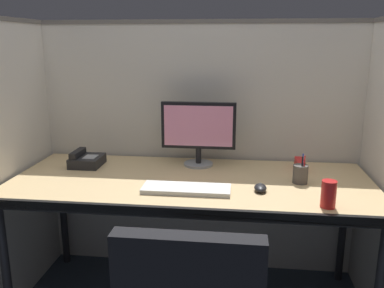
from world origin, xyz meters
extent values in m
cube|color=beige|center=(0.00, 0.74, 0.78)|extent=(2.20, 0.05, 1.55)
cube|color=#605B56|center=(0.00, 0.74, 1.56)|extent=(2.21, 0.06, 0.02)
cube|color=beige|center=(-0.99, 0.20, 0.78)|extent=(0.05, 1.40, 1.55)
cube|color=tan|center=(0.00, 0.30, 0.72)|extent=(1.90, 0.80, 0.04)
cube|color=black|center=(0.00, -0.09, 0.72)|extent=(1.90, 0.02, 0.05)
cylinder|color=black|center=(-0.89, -0.04, 0.35)|extent=(0.04, 0.04, 0.70)
cylinder|color=black|center=(-0.89, 0.64, 0.35)|extent=(0.04, 0.04, 0.70)
cylinder|color=black|center=(0.89, 0.64, 0.35)|extent=(0.04, 0.04, 0.70)
cylinder|color=gray|center=(0.01, 0.56, 0.75)|extent=(0.17, 0.17, 0.01)
cylinder|color=black|center=(0.01, 0.56, 0.80)|extent=(0.03, 0.03, 0.09)
cube|color=black|center=(0.01, 0.56, 0.98)|extent=(0.43, 0.03, 0.27)
cube|color=pink|center=(0.01, 0.54, 0.98)|extent=(0.39, 0.01, 0.23)
cube|color=silver|center=(0.00, 0.12, 0.75)|extent=(0.43, 0.15, 0.02)
ellipsoid|color=black|center=(0.36, 0.16, 0.76)|extent=(0.06, 0.10, 0.03)
cylinder|color=#59595B|center=(0.36, 0.18, 0.77)|extent=(0.01, 0.01, 0.01)
cube|color=red|center=(0.59, 0.54, 0.77)|extent=(0.04, 0.15, 0.06)
cylinder|color=red|center=(0.64, 0.00, 0.80)|extent=(0.07, 0.07, 0.12)
cylinder|color=#4C4742|center=(0.57, 0.31, 0.79)|extent=(0.08, 0.08, 0.09)
cylinder|color=red|center=(0.58, 0.30, 0.82)|extent=(0.01, 0.01, 0.14)
cylinder|color=#263FB2|center=(0.57, 0.32, 0.82)|extent=(0.01, 0.01, 0.14)
cylinder|color=black|center=(0.57, 0.30, 0.82)|extent=(0.01, 0.01, 0.13)
cube|color=black|center=(-0.63, 0.47, 0.77)|extent=(0.17, 0.19, 0.06)
cube|color=black|center=(-0.69, 0.47, 0.81)|extent=(0.04, 0.17, 0.03)
cube|color=gray|center=(-0.61, 0.46, 0.80)|extent=(0.07, 0.09, 0.00)
camera|label=1|loc=(0.25, -1.74, 1.45)|focal=38.29mm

